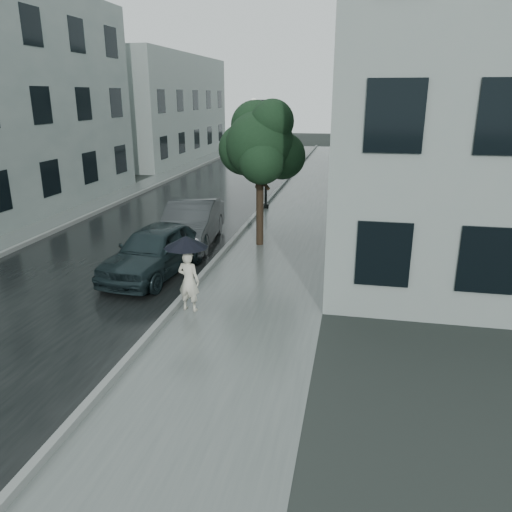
% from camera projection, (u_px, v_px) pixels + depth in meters
% --- Properties ---
extents(ground, '(120.00, 120.00, 0.00)m').
position_uv_depth(ground, '(226.00, 334.00, 10.96)').
color(ground, black).
rests_on(ground, ground).
extents(sidewalk, '(3.50, 60.00, 0.01)m').
position_uv_depth(sidewalk, '(300.00, 213.00, 22.10)').
color(sidewalk, slate).
rests_on(sidewalk, ground).
extents(kerb_near, '(0.15, 60.00, 0.15)m').
position_uv_depth(kerb_near, '(260.00, 210.00, 22.42)').
color(kerb_near, slate).
rests_on(kerb_near, ground).
extents(asphalt_road, '(6.85, 60.00, 0.00)m').
position_uv_depth(asphalt_road, '(186.00, 208.00, 23.10)').
color(asphalt_road, black).
rests_on(asphalt_road, ground).
extents(kerb_far, '(0.15, 60.00, 0.15)m').
position_uv_depth(kerb_far, '(116.00, 204.00, 23.74)').
color(kerb_far, slate).
rests_on(kerb_far, ground).
extents(sidewalk_far, '(1.70, 60.00, 0.01)m').
position_uv_depth(sidewalk_far, '(98.00, 204.00, 23.94)').
color(sidewalk_far, '#4C5451').
rests_on(sidewalk_far, ground).
extents(building_near, '(7.02, 36.00, 9.00)m').
position_uv_depth(building_near, '(416.00, 105.00, 26.71)').
color(building_near, gray).
rests_on(building_near, ground).
extents(building_far_b, '(7.02, 18.00, 8.00)m').
position_uv_depth(building_far_b, '(155.00, 108.00, 40.29)').
color(building_far_b, gray).
rests_on(building_far_b, ground).
extents(pedestrian, '(0.60, 0.44, 1.50)m').
position_uv_depth(pedestrian, '(189.00, 281.00, 11.97)').
color(pedestrian, beige).
rests_on(pedestrian, sidewalk).
extents(umbrella, '(1.16, 1.16, 0.98)m').
position_uv_depth(umbrella, '(186.00, 242.00, 11.71)').
color(umbrella, black).
rests_on(umbrella, ground).
extents(street_tree, '(2.99, 2.71, 4.91)m').
position_uv_depth(street_tree, '(261.00, 144.00, 16.57)').
color(street_tree, '#332619').
rests_on(street_tree, ground).
extents(lamp_post, '(0.84, 0.36, 4.88)m').
position_uv_depth(lamp_post, '(263.00, 147.00, 22.25)').
color(lamp_post, black).
rests_on(lamp_post, ground).
extents(car_near, '(2.26, 4.46, 1.45)m').
position_uv_depth(car_near, '(155.00, 250.00, 14.42)').
color(car_near, black).
rests_on(car_near, ground).
extents(car_far, '(2.08, 4.75, 1.52)m').
position_uv_depth(car_far, '(191.00, 223.00, 17.34)').
color(car_far, '#262A2C').
rests_on(car_far, ground).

